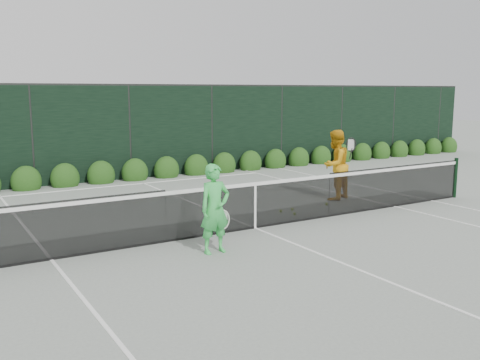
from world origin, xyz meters
TOP-DOWN VIEW (x-y plane):
  - ground at (0.00, 0.00)m, footprint 80.00×80.00m
  - tennis_net at (-0.02, 0.00)m, footprint 12.90×0.10m
  - player_woman at (-1.51, -1.05)m, footprint 0.65×0.41m
  - player_man at (3.44, 1.47)m, footprint 1.07×0.94m
  - court_lines at (0.00, 0.00)m, footprint 11.03×23.83m
  - windscreen_fence at (0.00, -2.71)m, footprint 32.00×21.07m
  - hedge_row at (-0.00, 7.15)m, footprint 31.66×0.65m
  - tennis_balls at (1.80, 0.85)m, footprint 1.52×0.52m

SIDE VIEW (x-z plane):
  - ground at x=0.00m, z-range 0.00..0.00m
  - court_lines at x=0.00m, z-range 0.00..0.01m
  - tennis_balls at x=1.80m, z-range 0.00..0.07m
  - hedge_row at x=0.00m, z-range -0.23..0.70m
  - tennis_net at x=-0.02m, z-range 0.00..1.07m
  - player_woman at x=-1.51m, z-range 0.00..1.59m
  - player_man at x=3.44m, z-range 0.00..1.84m
  - windscreen_fence at x=0.00m, z-range -0.02..3.04m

